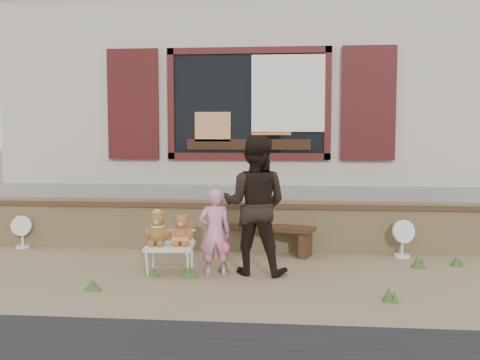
# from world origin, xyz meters

# --- Properties ---
(ground) EXTENTS (80.00, 80.00, 0.00)m
(ground) POSITION_xyz_m (0.00, 0.00, 0.00)
(ground) COLOR brown
(ground) RESTS_ON ground
(shopfront) EXTENTS (8.04, 5.13, 4.00)m
(shopfront) POSITION_xyz_m (0.00, 4.49, 2.00)
(shopfront) COLOR #ABA08B
(shopfront) RESTS_ON ground
(brick_wall) EXTENTS (7.10, 0.36, 0.67)m
(brick_wall) POSITION_xyz_m (0.00, 1.00, 0.34)
(brick_wall) COLOR tan
(brick_wall) RESTS_ON ground
(bench) EXTENTS (1.53, 0.81, 0.39)m
(bench) POSITION_xyz_m (0.23, 0.80, 0.28)
(bench) COLOR #361F13
(bench) RESTS_ON ground
(folding_chair) EXTENTS (0.58, 0.52, 0.33)m
(folding_chair) POSITION_xyz_m (-0.71, -0.39, 0.30)
(folding_chair) COLOR beige
(folding_chair) RESTS_ON ground
(teddy_bear_left) EXTENTS (0.31, 0.27, 0.40)m
(teddy_bear_left) POSITION_xyz_m (-0.85, -0.40, 0.53)
(teddy_bear_left) COLOR brown
(teddy_bear_left) RESTS_ON folding_chair
(teddy_bear_right) EXTENTS (0.28, 0.25, 0.37)m
(teddy_bear_right) POSITION_xyz_m (-0.57, -0.38, 0.52)
(teddy_bear_right) COLOR brown
(teddy_bear_right) RESTS_ON folding_chair
(child) EXTENTS (0.40, 0.31, 1.00)m
(child) POSITION_xyz_m (-0.18, -0.46, 0.50)
(child) COLOR pink
(child) RESTS_ON ground
(adult) EXTENTS (0.86, 0.71, 1.59)m
(adult) POSITION_xyz_m (0.26, -0.29, 0.79)
(adult) COLOR black
(adult) RESTS_ON ground
(fan_left) EXTENTS (0.29, 0.19, 0.46)m
(fan_left) POSITION_xyz_m (-3.09, 0.79, 0.23)
(fan_left) COLOR silver
(fan_left) RESTS_ON ground
(fan_right) EXTENTS (0.32, 0.21, 0.50)m
(fan_right) POSITION_xyz_m (2.11, 0.71, 0.25)
(fan_right) COLOR silver
(fan_right) RESTS_ON ground
(grass_tufts) EXTENTS (4.18, 1.65, 0.16)m
(grass_tufts) POSITION_xyz_m (0.43, -0.50, 0.07)
(grass_tufts) COLOR #375522
(grass_tufts) RESTS_ON ground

